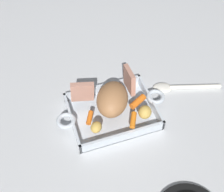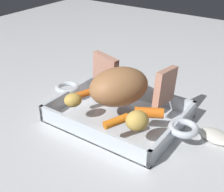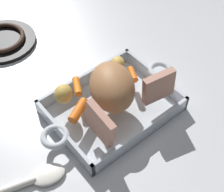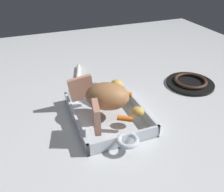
# 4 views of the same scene
# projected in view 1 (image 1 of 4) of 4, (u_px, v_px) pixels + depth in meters

# --- Properties ---
(ground_plane) EXTENTS (2.10, 2.10, 0.00)m
(ground_plane) POSITION_uv_depth(u_px,v_px,m) (112.00, 115.00, 1.05)
(ground_plane) COLOR silver
(roasting_dish) EXTENTS (0.39, 0.23, 0.04)m
(roasting_dish) POSITION_uv_depth(u_px,v_px,m) (112.00, 112.00, 1.04)
(roasting_dish) COLOR silver
(roasting_dish) RESTS_ON ground_plane
(pork_roast) EXTENTS (0.16, 0.18, 0.09)m
(pork_roast) POSITION_uv_depth(u_px,v_px,m) (113.00, 99.00, 0.99)
(pork_roast) COLOR #A26D43
(pork_roast) RESTS_ON roasting_dish
(roast_slice_thin) EXTENTS (0.02, 0.09, 0.09)m
(roast_slice_thin) POSITION_uv_depth(u_px,v_px,m) (129.00, 80.00, 1.04)
(roast_slice_thin) COLOR tan
(roast_slice_thin) RESTS_ON roasting_dish
(roast_slice_thick) EXTENTS (0.09, 0.03, 0.08)m
(roast_slice_thick) POSITION_uv_depth(u_px,v_px,m) (82.00, 92.00, 1.01)
(roast_slice_thick) COLOR tan
(roast_slice_thick) RESTS_ON roasting_dish
(baby_carrot_short) EXTENTS (0.07, 0.05, 0.02)m
(baby_carrot_short) POSITION_uv_depth(u_px,v_px,m) (138.00, 102.00, 1.02)
(baby_carrot_short) COLOR orange
(baby_carrot_short) RESTS_ON roasting_dish
(baby_carrot_northwest) EXTENTS (0.04, 0.06, 0.02)m
(baby_carrot_northwest) POSITION_uv_depth(u_px,v_px,m) (133.00, 120.00, 0.98)
(baby_carrot_northwest) COLOR orange
(baby_carrot_northwest) RESTS_ON roasting_dish
(baby_carrot_southwest) EXTENTS (0.04, 0.05, 0.02)m
(baby_carrot_southwest) POSITION_uv_depth(u_px,v_px,m) (90.00, 118.00, 0.98)
(baby_carrot_southwest) COLOR orange
(baby_carrot_southwest) RESTS_ON roasting_dish
(potato_corner) EXTENTS (0.06, 0.07, 0.04)m
(potato_corner) POSITION_uv_depth(u_px,v_px,m) (145.00, 112.00, 0.98)
(potato_corner) COLOR gold
(potato_corner) RESTS_ON roasting_dish
(potato_golden_large) EXTENTS (0.05, 0.05, 0.03)m
(potato_golden_large) POSITION_uv_depth(u_px,v_px,m) (96.00, 127.00, 0.95)
(potato_golden_large) COLOR gold
(potato_golden_large) RESTS_ON roasting_dish
(serving_spoon) EXTENTS (0.26, 0.11, 0.02)m
(serving_spoon) POSITION_uv_depth(u_px,v_px,m) (179.00, 87.00, 1.13)
(serving_spoon) COLOR white
(serving_spoon) RESTS_ON ground_plane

